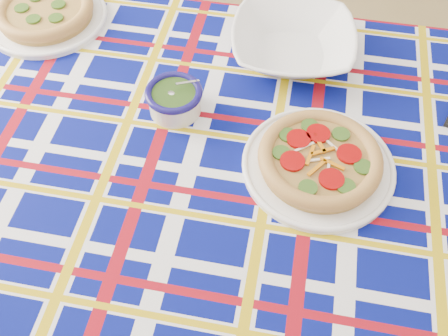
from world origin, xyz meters
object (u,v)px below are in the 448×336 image
at_px(dining_table, 232,178).
at_px(main_focaccia_plate, 320,159).
at_px(pesto_bowl, 174,98).
at_px(serving_bowl, 293,43).

distance_m(dining_table, main_focaccia_plate, 0.22).
xyz_separation_m(pesto_bowl, serving_bowl, (0.18, 0.31, -0.00)).
relative_size(dining_table, main_focaccia_plate, 5.67).
xyz_separation_m(dining_table, serving_bowl, (-0.01, 0.37, 0.12)).
bearing_deg(pesto_bowl, main_focaccia_plate, -2.14).
xyz_separation_m(main_focaccia_plate, pesto_bowl, (-0.37, 0.01, 0.01)).
bearing_deg(pesto_bowl, dining_table, -19.73).
distance_m(main_focaccia_plate, serving_bowl, 0.37).
relative_size(dining_table, pesto_bowl, 14.42).
xyz_separation_m(dining_table, main_focaccia_plate, (0.18, 0.05, 0.12)).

